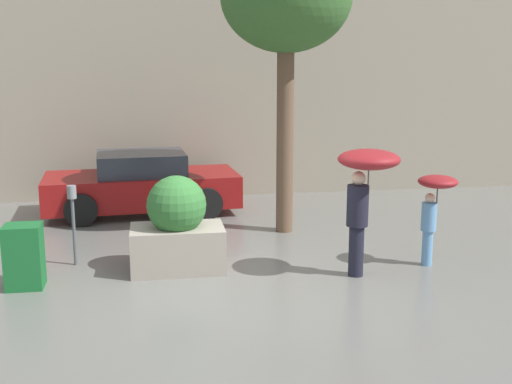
{
  "coord_description": "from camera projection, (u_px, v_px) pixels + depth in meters",
  "views": [
    {
      "loc": [
        -1.13,
        -8.31,
        3.13
      ],
      "look_at": [
        0.49,
        1.6,
        1.05
      ],
      "focal_mm": 45.0,
      "sensor_mm": 36.0,
      "label": 1
    }
  ],
  "objects": [
    {
      "name": "parking_meter",
      "position": [
        73.0,
        208.0,
        9.78
      ],
      "size": [
        0.14,
        0.14,
        1.25
      ],
      "color": "#595B60",
      "rests_on": "ground"
    },
    {
      "name": "building_facade",
      "position": [
        200.0,
        65.0,
        14.51
      ],
      "size": [
        18.0,
        0.3,
        6.0
      ],
      "color": "#9E937F",
      "rests_on": "ground"
    },
    {
      "name": "newspaper_box",
      "position": [
        24.0,
        256.0,
        8.89
      ],
      "size": [
        0.5,
        0.44,
        0.9
      ],
      "color": "#19662D",
      "rests_on": "ground"
    },
    {
      "name": "person_child",
      "position": [
        434.0,
        198.0,
        9.74
      ],
      "size": [
        0.6,
        0.6,
        1.41
      ],
      "rotation": [
        0.0,
        0.0,
        -0.27
      ],
      "color": "#669ED1",
      "rests_on": "ground"
    },
    {
      "name": "street_tree",
      "position": [
        286.0,
        0.0,
        11.1
      ],
      "size": [
        2.3,
        2.3,
        5.19
      ],
      "color": "brown",
      "rests_on": "ground"
    },
    {
      "name": "planter_box",
      "position": [
        177.0,
        228.0,
        9.6
      ],
      "size": [
        1.39,
        0.89,
        1.45
      ],
      "color": "#9E9384",
      "rests_on": "ground"
    },
    {
      "name": "parked_car_near",
      "position": [
        142.0,
        185.0,
        13.26
      ],
      "size": [
        4.02,
        2.15,
        1.26
      ],
      "rotation": [
        0.0,
        0.0,
        1.64
      ],
      "color": "maroon",
      "rests_on": "ground"
    },
    {
      "name": "person_adult",
      "position": [
        365.0,
        179.0,
        9.14
      ],
      "size": [
        0.89,
        0.89,
        1.89
      ],
      "rotation": [
        0.0,
        0.0,
        -0.56
      ],
      "color": "#1E1E2D",
      "rests_on": "ground"
    },
    {
      "name": "ground_plane",
      "position": [
        239.0,
        291.0,
        8.84
      ],
      "size": [
        40.0,
        40.0,
        0.0
      ],
      "primitive_type": "plane",
      "color": "slate"
    }
  ]
}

